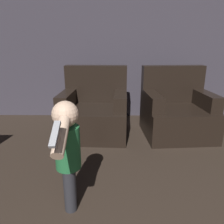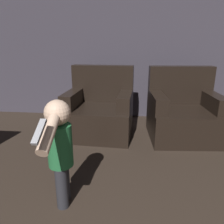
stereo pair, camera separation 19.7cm
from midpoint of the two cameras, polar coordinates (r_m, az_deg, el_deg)
The scene contains 4 objects.
wall_back at distance 3.68m, azimuth 1.55°, elevation 18.76°, with size 8.40×0.05×2.60m.
armchair_left at distance 3.03m, azimuth -6.46°, elevation 0.06°, with size 0.92×0.83×0.92m.
armchair_right at distance 3.11m, azimuth 14.75°, elevation -0.01°, with size 0.94×0.86×0.92m.
person_toddler at distance 1.65m, azimuth -15.04°, elevation -9.15°, with size 0.19×0.58×0.85m.
Camera 1 is at (-0.15, 0.81, 1.23)m, focal length 35.00 mm.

